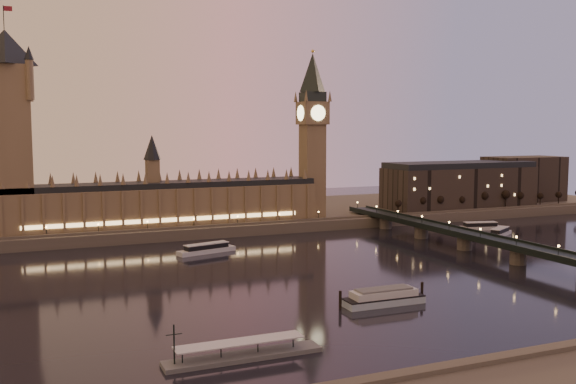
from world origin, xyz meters
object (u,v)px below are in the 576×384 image
Objects in this scene: cruise_boat_b at (480,226)px; moored_barge at (384,297)px; cruise_boat_a at (206,249)px; pontoon_pier at (243,354)px.

moored_barge is at bearing -125.85° from cruise_boat_b.
pontoon_pier reaches higher than cruise_boat_a.
pontoon_pier is (-31.13, -146.05, -0.88)m from cruise_boat_a.
moored_barge is at bearing 26.24° from pontoon_pier.
moored_barge is 0.78× the size of pontoon_pier.
cruise_boat_a is at bearing -164.34° from cruise_boat_b.
moored_barge is (-142.04, -120.65, 0.49)m from cruise_boat_b.
cruise_boat_b is 186.36m from moored_barge.
pontoon_pier is (-204.98, -151.68, -0.89)m from cruise_boat_b.
moored_barge is (31.81, -115.02, 0.50)m from cruise_boat_a.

